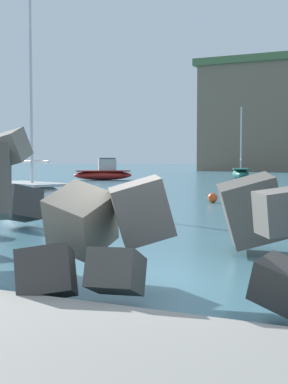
{
  "coord_description": "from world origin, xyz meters",
  "views": [
    {
      "loc": [
        3.16,
        -7.18,
        1.91
      ],
      "look_at": [
        -0.35,
        0.5,
        1.4
      ],
      "focal_mm": 49.8,
      "sensor_mm": 36.0,
      "label": 1
    }
  ],
  "objects_px": {
    "boat_mid_right": "(241,173)",
    "mooring_buoy_middle": "(213,198)",
    "boat_far_left": "(104,173)",
    "boat_mid_left": "(28,192)"
  },
  "relations": [
    {
      "from": "boat_mid_left",
      "to": "mooring_buoy_middle",
      "type": "bearing_deg",
      "value": 34.01
    },
    {
      "from": "boat_mid_right",
      "to": "boat_far_left",
      "type": "relative_size",
      "value": 1.22
    },
    {
      "from": "boat_mid_right",
      "to": "mooring_buoy_middle",
      "type": "relative_size",
      "value": 15.7
    },
    {
      "from": "boat_mid_right",
      "to": "mooring_buoy_middle",
      "type": "distance_m",
      "value": 28.46
    },
    {
      "from": "boat_mid_left",
      "to": "mooring_buoy_middle",
      "type": "distance_m",
      "value": 8.03
    },
    {
      "from": "boat_mid_left",
      "to": "boat_far_left",
      "type": "relative_size",
      "value": 1.48
    },
    {
      "from": "mooring_buoy_middle",
      "to": "boat_mid_left",
      "type": "bearing_deg",
      "value": -145.99
    },
    {
      "from": "boat_far_left",
      "to": "boat_mid_left",
      "type": "bearing_deg",
      "value": -67.61
    },
    {
      "from": "boat_mid_right",
      "to": "mooring_buoy_middle",
      "type": "bearing_deg",
      "value": -78.15
    },
    {
      "from": "boat_mid_right",
      "to": "mooring_buoy_middle",
      "type": "xyz_separation_m",
      "value": [
        5.85,
        -27.85,
        -0.38
      ]
    }
  ]
}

